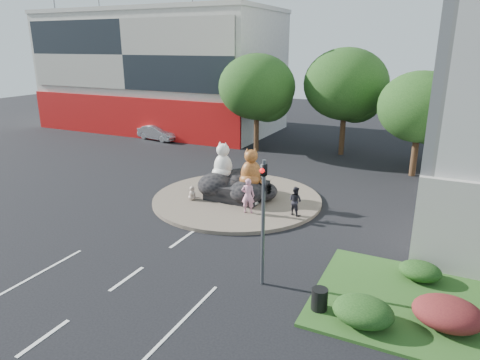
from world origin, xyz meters
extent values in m
plane|color=black|center=(0.00, 0.00, 0.00)|extent=(120.00, 120.00, 0.00)
cylinder|color=brown|center=(0.00, 10.00, 0.10)|extent=(10.00, 10.00, 0.20)
cube|color=silver|center=(-18.00, 28.00, 6.00)|extent=(25.00, 12.00, 12.00)
cube|color=#B81111|center=(-18.00, 21.95, 2.00)|extent=(25.00, 0.30, 4.00)
cube|color=#B2AD9E|center=(-18.00, 21.90, 8.00)|extent=(24.00, 0.15, 6.50)
cube|color=silver|center=(-18.00, 28.00, 12.20)|extent=(25.20, 12.20, 0.40)
cube|color=#2B541C|center=(12.00, 3.00, 0.06)|extent=(10.00, 6.00, 0.12)
cylinder|color=#382314|center=(-4.00, 22.00, 1.87)|extent=(0.44, 0.44, 3.74)
ellipsoid|color=#143310|center=(-4.00, 22.00, 5.53)|extent=(6.46, 6.46, 5.49)
sphere|color=#143310|center=(-3.20, 22.50, 4.68)|extent=(4.25, 4.25, 4.25)
sphere|color=#143310|center=(-4.70, 21.70, 4.93)|extent=(3.74, 3.74, 3.74)
cylinder|color=#382314|center=(3.00, 24.00, 1.98)|extent=(0.44, 0.44, 3.96)
ellipsoid|color=#143310|center=(3.00, 24.00, 5.85)|extent=(6.84, 6.84, 5.81)
sphere|color=#143310|center=(3.80, 24.50, 4.95)|extent=(4.50, 4.50, 4.50)
sphere|color=#143310|center=(2.30, 23.70, 5.22)|extent=(3.96, 3.96, 3.96)
cylinder|color=#382314|center=(9.00, 20.00, 1.65)|extent=(0.44, 0.44, 3.30)
ellipsoid|color=#143310|center=(9.00, 20.00, 4.88)|extent=(5.70, 5.70, 4.84)
sphere|color=#143310|center=(9.80, 20.50, 4.12)|extent=(3.75, 3.75, 3.75)
sphere|color=#143310|center=(8.30, 19.70, 4.35)|extent=(3.30, 3.30, 3.30)
ellipsoid|color=#143310|center=(9.00, 1.00, 0.57)|extent=(2.00, 1.60, 0.90)
ellipsoid|color=#52151A|center=(11.50, 2.00, 0.61)|extent=(2.20, 1.76, 0.99)
ellipsoid|color=#143310|center=(10.50, 4.80, 0.48)|extent=(1.60, 1.28, 0.72)
cylinder|color=#595B60|center=(5.00, 2.00, 2.50)|extent=(0.14, 0.14, 5.00)
imported|color=black|center=(5.00, 2.00, 4.20)|extent=(0.21, 0.26, 1.30)
imported|color=black|center=(5.20, 2.00, 4.00)|extent=(0.26, 1.24, 0.50)
sphere|color=red|center=(5.00, 1.82, 4.65)|extent=(0.18, 0.18, 0.18)
cube|color=silver|center=(11.00, 8.00, 7.90)|extent=(0.50, 0.22, 0.12)
imported|color=#CE859E|center=(1.61, 8.06, 1.17)|extent=(0.81, 0.65, 1.94)
imported|color=black|center=(4.00, 8.88, 0.98)|extent=(0.92, 0.83, 1.57)
imported|color=#94969B|center=(-14.48, 22.01, 0.72)|extent=(4.57, 2.24, 1.44)
cylinder|color=black|center=(7.50, 1.16, 0.51)|extent=(0.71, 0.71, 0.78)
camera|label=1|loc=(10.59, -11.59, 8.90)|focal=32.00mm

